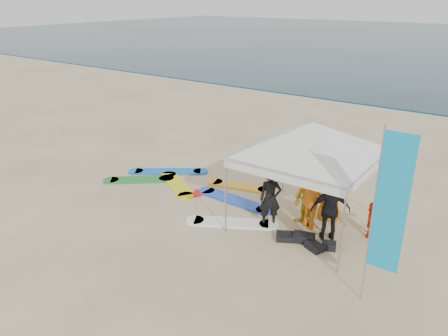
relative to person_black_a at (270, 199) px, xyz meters
name	(u,v)px	position (x,y,z in m)	size (l,w,h in m)	color
ground	(174,241)	(-1.62, -2.23, -0.83)	(120.00, 120.00, 0.00)	beige
shoreline_foam	(384,107)	(-1.62, 15.97, -0.83)	(160.00, 1.20, 0.01)	silver
person_black_a	(270,199)	(0.00, 0.00, 0.00)	(0.61, 0.40, 1.66)	black
person_yellow	(307,200)	(0.86, 0.51, -0.01)	(0.80, 0.63, 1.65)	gold
person_orange_a	(313,196)	(1.00, 0.61, 0.11)	(1.22, 0.70, 1.88)	#CE6212
person_black_b	(330,210)	(1.66, 0.26, 0.04)	(1.03, 0.43, 1.75)	black
person_orange_b	(331,191)	(1.23, 1.29, 0.08)	(0.89, 0.58, 1.83)	#C46A11
person_seated	(373,219)	(2.55, 1.08, -0.32)	(0.94, 0.30, 1.02)	red
canopy_tent	(313,123)	(0.85, 0.58, 2.19)	(4.60, 4.60, 3.47)	#A5A5A8
feather_flag	(389,206)	(3.54, -1.64, 1.48)	(0.66, 0.04, 3.92)	#A5A5A8
marker_pennant	(199,195)	(-2.22, -0.40, -0.34)	(0.28, 0.28, 0.64)	#A5A5A8
gear_pile	(305,240)	(1.27, -0.33, -0.73)	(1.66, 0.73, 0.22)	black
surfboard_spread	(196,190)	(-3.18, 0.60, -0.80)	(6.41, 3.52, 0.07)	white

